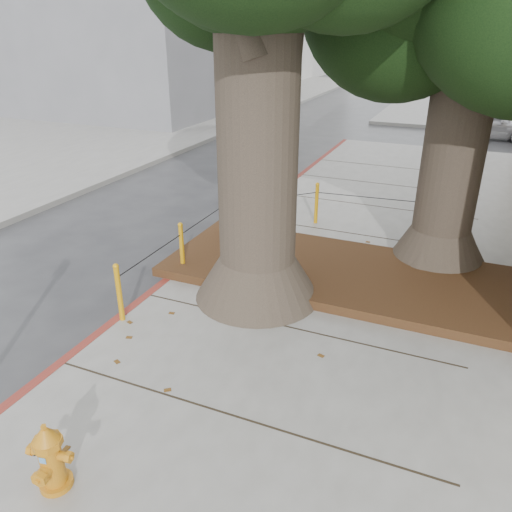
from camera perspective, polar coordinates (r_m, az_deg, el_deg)
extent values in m
plane|color=#28282B|center=(6.33, -7.28, -17.31)|extent=(140.00, 140.00, 0.00)
cube|color=slate|center=(22.04, -26.64, 11.46)|extent=(14.00, 60.00, 0.15)
cube|color=maroon|center=(8.92, -10.46, -3.32)|extent=(0.14, 26.00, 0.16)
cube|color=black|center=(8.97, 10.28, -2.01)|extent=(6.40, 2.60, 0.16)
cone|color=#4C3F33|center=(8.15, 0.17, -2.36)|extent=(2.04, 2.04, 0.70)
cylinder|color=#4C3F33|center=(7.44, 0.19, 11.68)|extent=(1.20, 1.20, 4.22)
cone|color=#4C3F33|center=(9.90, 20.09, 1.16)|extent=(1.77, 1.77, 0.70)
cylinder|color=#4C3F33|center=(9.36, 21.73, 11.40)|extent=(1.04, 1.04, 3.84)
cylinder|color=#CD8B0B|center=(7.72, -15.36, -4.16)|extent=(0.08, 0.08, 0.90)
sphere|color=#CD8B0B|center=(7.51, -15.74, -1.15)|extent=(0.09, 0.09, 0.09)
cylinder|color=#CD8B0B|center=(9.02, -8.47, 0.87)|extent=(0.08, 0.08, 0.90)
sphere|color=#CD8B0B|center=(8.85, -8.65, 3.53)|extent=(0.09, 0.09, 0.09)
cylinder|color=#CD8B0B|center=(10.47, -3.39, 4.56)|extent=(0.08, 0.08, 0.90)
sphere|color=#CD8B0B|center=(10.33, -3.46, 6.91)|extent=(0.09, 0.09, 0.09)
cylinder|color=#CD8B0B|center=(11.28, 6.92, 5.93)|extent=(0.08, 0.08, 0.90)
sphere|color=#CD8B0B|center=(11.14, 7.04, 8.12)|extent=(0.09, 0.09, 0.09)
cylinder|color=#CD8B0B|center=(11.10, 18.18, 4.53)|extent=(0.08, 0.08, 0.90)
sphere|color=#CD8B0B|center=(10.96, 18.49, 6.73)|extent=(0.09, 0.09, 0.09)
cylinder|color=black|center=(8.23, -11.80, 0.23)|extent=(0.02, 1.80, 0.02)
cylinder|color=black|center=(9.63, -5.81, 4.35)|extent=(0.02, 1.80, 0.02)
cylinder|color=black|center=(10.74, 1.97, 6.65)|extent=(1.51, 1.51, 0.02)
cylinder|color=black|center=(11.05, 12.64, 6.58)|extent=(2.20, 0.22, 0.02)
cylinder|color=orange|center=(5.68, -21.82, -22.91)|extent=(0.37, 0.37, 0.06)
cylinder|color=orange|center=(5.49, -22.28, -21.01)|extent=(0.25, 0.25, 0.49)
cylinder|color=orange|center=(5.32, -22.75, -19.05)|extent=(0.33, 0.33, 0.07)
cone|color=orange|center=(5.26, -22.92, -18.30)|extent=(0.31, 0.31, 0.14)
cylinder|color=orange|center=(5.20, -23.09, -17.58)|extent=(0.06, 0.06, 0.05)
cylinder|color=orange|center=(5.48, -23.67, -19.74)|extent=(0.15, 0.11, 0.09)
cylinder|color=orange|center=(5.35, -21.29, -20.50)|extent=(0.15, 0.11, 0.09)
cylinder|color=orange|center=(5.43, -23.01, -21.81)|extent=(0.15, 0.16, 0.13)
cube|color=#5999D8|center=(5.34, -23.23, -20.72)|extent=(0.07, 0.02, 0.07)
imported|color=#B7B6BC|center=(22.99, 24.95, 13.56)|extent=(3.54, 1.61, 1.18)
imported|color=black|center=(24.93, 0.49, 16.42)|extent=(1.89, 3.97, 1.12)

